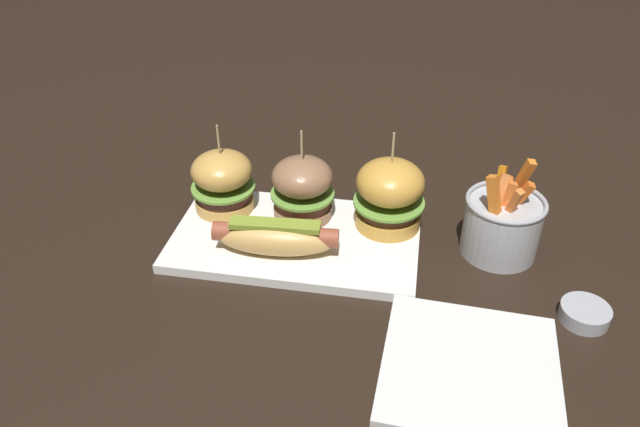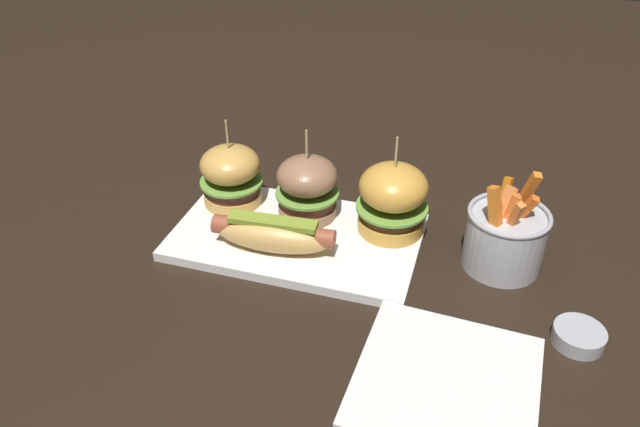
{
  "view_description": "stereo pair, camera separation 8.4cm",
  "coord_description": "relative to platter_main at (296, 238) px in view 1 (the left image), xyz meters",
  "views": [
    {
      "loc": [
        0.15,
        -0.68,
        0.52
      ],
      "look_at": [
        0.03,
        0.0,
        0.05
      ],
      "focal_mm": 34.23,
      "sensor_mm": 36.0,
      "label": 1
    },
    {
      "loc": [
        0.24,
        -0.66,
        0.52
      ],
      "look_at": [
        0.03,
        0.0,
        0.05
      ],
      "focal_mm": 34.23,
      "sensor_mm": 36.0,
      "label": 2
    }
  ],
  "objects": [
    {
      "name": "ground_plane",
      "position": [
        0.0,
        0.0,
        -0.01
      ],
      "size": [
        3.0,
        3.0,
        0.0
      ],
      "primitive_type": "plane",
      "color": "black"
    },
    {
      "name": "sauce_ramekin",
      "position": [
        0.38,
        -0.09,
        0.0
      ],
      "size": [
        0.06,
        0.06,
        0.02
      ],
      "color": "#A8AAB2",
      "rests_on": "ground"
    },
    {
      "name": "hot_dog",
      "position": [
        -0.02,
        -0.04,
        0.03
      ],
      "size": [
        0.17,
        0.06,
        0.05
      ],
      "color": "tan",
      "rests_on": "platter_main"
    },
    {
      "name": "slider_left",
      "position": [
        -0.12,
        0.05,
        0.05
      ],
      "size": [
        0.09,
        0.09,
        0.14
      ],
      "color": "gold",
      "rests_on": "platter_main"
    },
    {
      "name": "platter_main",
      "position": [
        0.0,
        0.0,
        0.0
      ],
      "size": [
        0.35,
        0.2,
        0.01
      ],
      "primitive_type": "cube",
      "color": "white",
      "rests_on": "ground"
    },
    {
      "name": "fries_bucket",
      "position": [
        0.28,
        0.03,
        0.04
      ],
      "size": [
        0.11,
        0.11,
        0.14
      ],
      "color": "#B7BABF",
      "rests_on": "ground"
    },
    {
      "name": "slider_right",
      "position": [
        0.13,
        0.05,
        0.06
      ],
      "size": [
        0.1,
        0.1,
        0.15
      ],
      "color": "gold",
      "rests_on": "platter_main"
    },
    {
      "name": "slider_center",
      "position": [
        0.0,
        0.05,
        0.05
      ],
      "size": [
        0.09,
        0.09,
        0.14
      ],
      "color": "#926749",
      "rests_on": "platter_main"
    },
    {
      "name": "side_plate",
      "position": [
        0.24,
        -0.2,
        -0.0
      ],
      "size": [
        0.2,
        0.2,
        0.01
      ],
      "primitive_type": "cube",
      "rotation": [
        0.0,
        0.0,
        -0.05
      ],
      "color": "white",
      "rests_on": "ground"
    }
  ]
}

